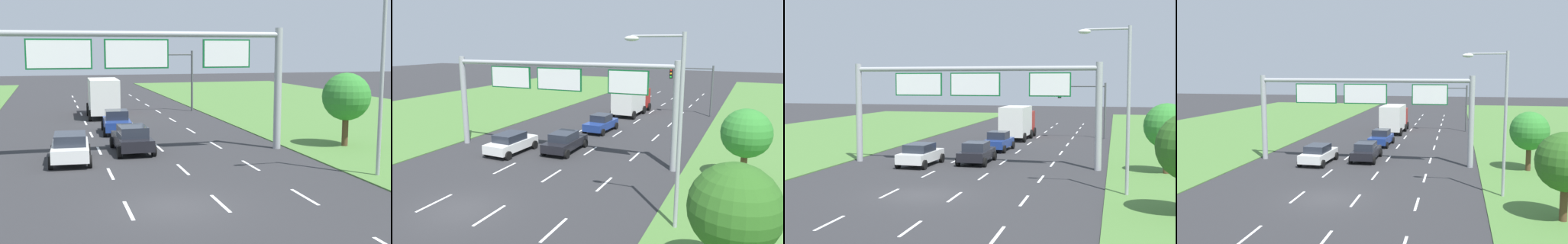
# 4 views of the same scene
# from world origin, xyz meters

# --- Properties ---
(ground_plane) EXTENTS (200.00, 200.00, 0.00)m
(ground_plane) POSITION_xyz_m (0.00, 0.00, 0.00)
(ground_plane) COLOR #2D2D30
(lane_dashes_inner_left) EXTENTS (0.14, 68.40, 0.01)m
(lane_dashes_inner_left) POSITION_xyz_m (-1.75, 15.00, 0.00)
(lane_dashes_inner_left) COLOR white
(lane_dashes_inner_left) RESTS_ON ground_plane
(lane_dashes_inner_right) EXTENTS (0.14, 68.40, 0.01)m
(lane_dashes_inner_right) POSITION_xyz_m (1.75, 15.00, 0.00)
(lane_dashes_inner_right) COLOR white
(lane_dashes_inner_right) RESTS_ON ground_plane
(lane_dashes_slip) EXTENTS (0.14, 68.40, 0.01)m
(lane_dashes_slip) POSITION_xyz_m (5.25, 15.00, 0.00)
(lane_dashes_slip) COLOR white
(lane_dashes_slip) RESTS_ON ground_plane
(car_near_red) EXTENTS (2.26, 4.41, 1.52)m
(car_near_red) POSITION_xyz_m (-3.45, 9.16, 0.78)
(car_near_red) COLOR white
(car_near_red) RESTS_ON ground_plane
(car_lead_silver) EXTENTS (2.19, 4.20, 1.59)m
(car_lead_silver) POSITION_xyz_m (0.03, 18.31, 0.78)
(car_lead_silver) COLOR navy
(car_lead_silver) RESTS_ON ground_plane
(car_mid_lane) EXTENTS (2.13, 4.35, 1.52)m
(car_mid_lane) POSITION_xyz_m (0.03, 11.09, 0.78)
(car_mid_lane) COLOR black
(car_mid_lane) RESTS_ON ground_plane
(box_truck) EXTENTS (2.82, 7.13, 3.28)m
(box_truck) POSITION_xyz_m (-0.02, 27.60, 1.75)
(box_truck) COLOR #B21E19
(box_truck) RESTS_ON ground_plane
(sign_gantry) EXTENTS (17.24, 0.44, 7.00)m
(sign_gantry) POSITION_xyz_m (0.07, 10.01, 4.96)
(sign_gantry) COLOR #9EA0A5
(sign_gantry) RESTS_ON ground_plane
(traffic_light_mast) EXTENTS (4.76, 0.49, 5.60)m
(traffic_light_mast) POSITION_xyz_m (6.47, 29.72, 3.87)
(traffic_light_mast) COLOR #47494F
(traffic_light_mast) RESTS_ON ground_plane
(street_lamp) EXTENTS (2.61, 0.32, 8.50)m
(street_lamp) POSITION_xyz_m (9.69, 2.32, 5.08)
(street_lamp) COLOR #9EA0A5
(street_lamp) RESTS_ON ground_plane
(roadside_tree_mid) EXTENTS (2.83, 2.83, 4.42)m
(roadside_tree_mid) POSITION_xyz_m (12.54, 9.48, 2.98)
(roadside_tree_mid) COLOR #513823
(roadside_tree_mid) RESTS_ON ground_plane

